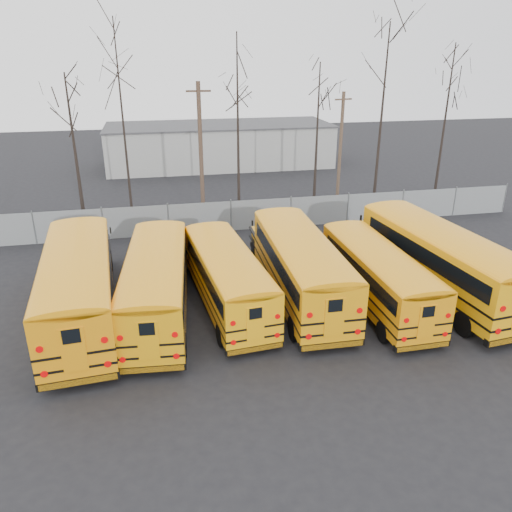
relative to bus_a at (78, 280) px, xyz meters
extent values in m
plane|color=black|center=(8.15, -1.73, -1.94)|extent=(120.00, 120.00, 0.00)
cube|color=gray|center=(8.15, 10.27, -0.94)|extent=(40.00, 0.04, 2.00)
cube|color=#9C9C98|center=(10.15, 30.27, 0.06)|extent=(22.00, 8.00, 4.00)
cylinder|color=black|center=(-0.90, -3.84, -1.41)|extent=(0.39, 1.09, 1.07)
cylinder|color=black|center=(1.51, -3.64, -1.41)|extent=(0.39, 1.09, 1.07)
cylinder|color=black|center=(-1.63, 5.11, -1.41)|extent=(0.39, 1.09, 1.07)
cylinder|color=black|center=(0.78, 5.31, -1.41)|extent=(0.39, 1.09, 1.07)
cube|color=orange|center=(0.02, -0.28, -0.15)|extent=(3.48, 10.13, 2.51)
cube|color=orange|center=(-0.46, 5.59, -0.87)|extent=(2.55, 2.01, 1.07)
cube|color=black|center=(0.04, -0.49, 0.41)|extent=(3.43, 9.07, 0.75)
cube|color=black|center=(-0.05, 0.63, -0.93)|extent=(3.66, 11.97, 0.10)
cube|color=black|center=(-0.05, 0.63, -0.39)|extent=(3.66, 11.97, 0.10)
cube|color=black|center=(0.42, -5.13, -1.46)|extent=(2.75, 0.46, 0.30)
cube|color=black|center=(-0.53, 6.44, -1.46)|extent=(2.58, 0.42, 0.28)
cube|color=orange|center=(0.43, -5.25, -0.18)|extent=(0.80, 0.11, 1.66)
cylinder|color=#B20505|center=(-0.58, -5.34, -0.93)|extent=(0.24, 0.06, 0.24)
cylinder|color=#B20505|center=(1.44, -5.17, -0.93)|extent=(0.24, 0.06, 0.24)
cylinder|color=#B20505|center=(-0.58, -5.34, 0.04)|extent=(0.24, 0.06, 0.24)
cylinder|color=#B20505|center=(1.44, -5.17, 0.04)|extent=(0.24, 0.06, 0.24)
cylinder|color=black|center=(1.85, -3.48, -1.45)|extent=(0.35, 1.00, 0.98)
cylinder|color=black|center=(4.06, -3.66, -1.45)|extent=(0.35, 1.00, 0.98)
cylinder|color=black|center=(2.53, 4.74, -1.45)|extent=(0.35, 1.00, 0.98)
cylinder|color=black|center=(4.74, 4.55, -1.45)|extent=(0.35, 1.00, 0.98)
cube|color=orange|center=(3.22, -0.39, -0.30)|extent=(3.20, 9.30, 2.31)
cube|color=orange|center=(3.67, 4.99, -0.96)|extent=(2.34, 1.85, 0.98)
cube|color=black|center=(3.20, -0.59, 0.22)|extent=(3.16, 8.33, 0.69)
cube|color=black|center=(3.29, 0.44, -1.01)|extent=(3.37, 10.99, 0.09)
cube|color=black|center=(3.29, 0.44, -0.52)|extent=(3.37, 10.99, 0.09)
cube|color=black|center=(2.85, -4.85, -1.50)|extent=(2.52, 0.42, 0.27)
cube|color=black|center=(3.73, 5.77, -1.50)|extent=(2.36, 0.39, 0.26)
cube|color=orange|center=(2.84, -4.95, -0.32)|extent=(0.74, 0.10, 1.52)
cylinder|color=#B20505|center=(1.91, -4.89, -1.01)|extent=(0.22, 0.06, 0.22)
cylinder|color=#B20505|center=(3.77, -5.04, -1.01)|extent=(0.22, 0.06, 0.22)
cylinder|color=#B20505|center=(1.91, -4.89, -0.13)|extent=(0.22, 0.06, 0.22)
cylinder|color=#B20505|center=(3.77, -5.04, -0.13)|extent=(0.22, 0.06, 0.22)
cylinder|color=black|center=(5.62, -3.19, -1.49)|extent=(0.34, 0.93, 0.91)
cylinder|color=black|center=(7.67, -2.99, -1.49)|extent=(0.34, 0.93, 0.91)
cylinder|color=black|center=(4.88, 4.43, -1.49)|extent=(0.34, 0.93, 0.91)
cylinder|color=black|center=(6.93, 4.63, -1.49)|extent=(0.34, 0.93, 0.91)
cube|color=#F19F0C|center=(6.36, -0.14, -0.42)|extent=(3.09, 8.66, 2.14)
cube|color=#F19F0C|center=(5.87, 4.85, -1.03)|extent=(2.19, 1.74, 0.91)
cube|color=black|center=(6.38, -0.32, 0.06)|extent=(3.04, 7.76, 0.64)
cube|color=black|center=(6.28, 0.63, -1.08)|extent=(3.27, 10.22, 0.08)
cube|color=black|center=(6.28, 0.63, -0.62)|extent=(3.27, 10.22, 0.08)
cube|color=black|center=(6.76, -4.27, -1.53)|extent=(2.34, 0.42, 0.26)
cube|color=black|center=(5.80, 5.57, -1.53)|extent=(2.20, 0.39, 0.24)
cube|color=#F19F0C|center=(6.77, -4.37, -0.44)|extent=(0.68, 0.10, 1.41)
cylinder|color=#B20505|center=(5.91, -4.46, -1.08)|extent=(0.20, 0.06, 0.20)
cylinder|color=#B20505|center=(7.63, -4.30, -1.08)|extent=(0.20, 0.06, 0.20)
cylinder|color=#B20505|center=(5.91, -4.46, -0.26)|extent=(0.20, 0.06, 0.20)
cylinder|color=#B20505|center=(7.63, -4.30, -0.26)|extent=(0.20, 0.06, 0.20)
cylinder|color=black|center=(8.57, -3.35, -1.43)|extent=(0.31, 1.03, 1.02)
cylinder|color=black|center=(10.88, -3.39, -1.43)|extent=(0.31, 1.03, 1.02)
cylinder|color=black|center=(8.72, 5.26, -1.43)|extent=(0.31, 1.03, 1.02)
cylinder|color=black|center=(11.04, 5.22, -1.43)|extent=(0.31, 1.03, 1.02)
cube|color=orange|center=(9.79, -0.04, -0.23)|extent=(2.74, 9.58, 2.41)
cube|color=orange|center=(9.89, 5.60, -0.92)|extent=(2.34, 1.78, 1.02)
cube|color=black|center=(9.78, -0.24, 0.31)|extent=(2.76, 8.55, 0.72)
cube|color=black|center=(9.80, 0.83, -0.97)|extent=(2.80, 11.34, 0.09)
cube|color=black|center=(9.80, 0.83, -0.46)|extent=(2.80, 11.34, 0.09)
cube|color=black|center=(9.70, -4.70, -1.48)|extent=(2.63, 0.27, 0.29)
cube|color=black|center=(9.90, 6.42, -1.48)|extent=(2.46, 0.25, 0.27)
cube|color=orange|center=(9.70, -4.81, -0.25)|extent=(0.77, 0.05, 1.59)
cylinder|color=#B20505|center=(8.73, -4.81, -0.97)|extent=(0.23, 0.05, 0.23)
cylinder|color=#B20505|center=(10.67, -4.84, -0.97)|extent=(0.23, 0.05, 0.23)
cylinder|color=#B20505|center=(8.73, -4.81, -0.05)|extent=(0.23, 0.05, 0.23)
cylinder|color=#B20505|center=(10.67, -4.84, -0.05)|extent=(0.23, 0.05, 0.23)
cylinder|color=black|center=(12.07, -4.25, -1.49)|extent=(0.27, 0.91, 0.91)
cylinder|color=black|center=(14.12, -4.22, -1.49)|extent=(0.27, 0.91, 0.91)
cylinder|color=black|center=(11.96, 3.35, -1.49)|extent=(0.27, 0.91, 0.91)
cylinder|color=black|center=(14.01, 3.38, -1.49)|extent=(0.27, 0.91, 0.91)
cube|color=orange|center=(13.05, -1.30, -0.43)|extent=(2.38, 8.45, 2.13)
cube|color=orange|center=(12.98, 3.68, -1.04)|extent=(2.06, 1.57, 0.91)
cube|color=black|center=(13.06, -1.48, 0.05)|extent=(2.41, 7.55, 0.63)
cube|color=black|center=(13.04, -0.53, -1.08)|extent=(2.43, 10.01, 0.08)
cube|color=black|center=(13.04, -0.53, -0.63)|extent=(2.43, 10.01, 0.08)
cube|color=black|center=(13.11, -5.42, -1.53)|extent=(2.32, 0.23, 0.25)
cube|color=black|center=(12.97, 4.41, -1.53)|extent=(2.18, 0.21, 0.24)
cube|color=orange|center=(13.11, -5.52, -0.45)|extent=(0.68, 0.05, 1.40)
cylinder|color=#B20505|center=(12.25, -5.54, -1.08)|extent=(0.20, 0.04, 0.20)
cylinder|color=#B20505|center=(13.97, -5.51, -1.08)|extent=(0.20, 0.04, 0.20)
cylinder|color=#B20505|center=(12.25, -5.54, -0.27)|extent=(0.20, 0.04, 0.20)
cylinder|color=#B20505|center=(13.97, -5.51, -0.27)|extent=(0.20, 0.04, 0.20)
cylinder|color=black|center=(15.54, -4.47, -1.40)|extent=(0.41, 1.11, 1.08)
cylinder|color=black|center=(14.60, 4.58, -1.40)|extent=(0.41, 1.11, 1.08)
cylinder|color=black|center=(17.03, 4.84, -1.40)|extent=(0.41, 1.11, 1.08)
cube|color=#F09F0C|center=(16.39, -0.84, -0.13)|extent=(3.74, 10.30, 2.55)
cube|color=#F09F0C|center=(15.78, 5.09, -0.86)|extent=(2.62, 2.08, 1.08)
cube|color=black|center=(16.42, -1.06, 0.44)|extent=(3.67, 9.23, 0.76)
cube|color=black|center=(16.30, 0.07, -0.91)|extent=(3.96, 12.16, 0.10)
cube|color=black|center=(16.30, 0.07, -0.37)|extent=(3.96, 12.16, 0.10)
cube|color=black|center=(15.69, 5.95, -1.45)|extent=(2.61, 0.48, 0.28)
cylinder|color=#B20505|center=(15.89, -5.98, -0.91)|extent=(0.24, 0.07, 0.24)
cylinder|color=#B20505|center=(15.89, -5.98, 0.06)|extent=(0.24, 0.07, 0.24)
cylinder|color=#483529|center=(6.68, 13.56, 2.61)|extent=(0.28, 0.28, 9.10)
cube|color=#483529|center=(6.68, 13.56, 6.55)|extent=(1.62, 0.18, 0.12)
cylinder|color=brown|center=(17.48, 15.79, 2.13)|extent=(0.25, 0.25, 8.14)
cube|color=brown|center=(17.48, 15.79, 5.65)|extent=(1.43, 0.45, 0.11)
cone|color=black|center=(-1.47, 14.13, 2.90)|extent=(0.26, 0.26, 9.68)
cone|color=black|center=(1.78, 13.65, 4.47)|extent=(0.26, 0.26, 12.83)
cone|color=black|center=(9.22, 13.46, 4.07)|extent=(0.26, 0.26, 12.03)
cone|color=black|center=(15.12, 14.42, 3.16)|extent=(0.26, 0.26, 10.20)
cone|color=black|center=(19.29, 13.03, 4.39)|extent=(0.26, 0.26, 12.67)
cone|color=black|center=(25.80, 15.57, 3.78)|extent=(0.26, 0.26, 11.45)
camera|label=1|loc=(3.52, -20.22, 9.02)|focal=35.00mm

